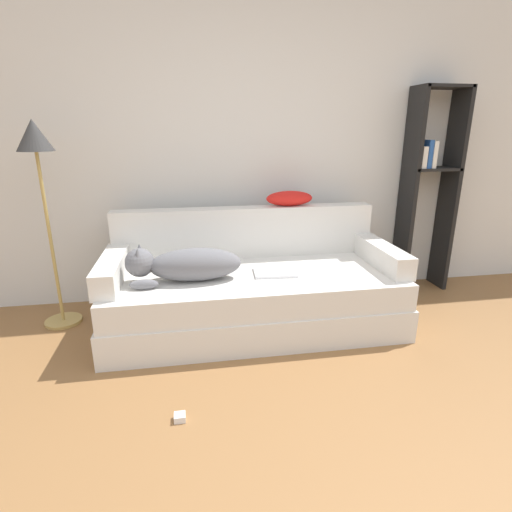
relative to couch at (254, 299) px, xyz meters
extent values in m
cube|color=silver|center=(0.16, 0.69, 1.14)|extent=(7.66, 0.06, 2.70)
cube|color=silver|center=(0.00, 0.00, -0.09)|extent=(2.11, 0.94, 0.23)
cube|color=silver|center=(0.00, -0.01, 0.12)|extent=(2.07, 0.90, 0.19)
cube|color=silver|center=(0.00, 0.40, 0.41)|extent=(2.07, 0.15, 0.40)
cube|color=silver|center=(-0.98, -0.01, 0.30)|extent=(0.15, 0.75, 0.16)
cube|color=silver|center=(0.98, -0.01, 0.30)|extent=(0.15, 0.75, 0.16)
ellipsoid|color=slate|center=(-0.42, -0.09, 0.33)|extent=(0.63, 0.26, 0.22)
sphere|color=slate|center=(-0.78, -0.09, 0.36)|extent=(0.19, 0.19, 0.19)
cone|color=slate|center=(-0.78, -0.14, 0.43)|extent=(0.07, 0.07, 0.09)
cone|color=slate|center=(-0.78, -0.04, 0.43)|extent=(0.07, 0.07, 0.09)
ellipsoid|color=slate|center=(-0.75, -0.21, 0.25)|extent=(0.19, 0.07, 0.07)
cube|color=silver|center=(0.14, -0.06, 0.22)|extent=(0.32, 0.25, 0.02)
ellipsoid|color=red|center=(0.36, 0.41, 0.67)|extent=(0.38, 0.14, 0.12)
cube|color=black|center=(1.45, 0.51, 0.67)|extent=(0.04, 0.26, 1.76)
cube|color=black|center=(1.84, 0.51, 0.67)|extent=(0.04, 0.26, 1.76)
cube|color=black|center=(1.65, 0.51, 1.53)|extent=(0.41, 0.26, 0.02)
cube|color=black|center=(1.65, 0.51, 0.88)|extent=(0.41, 0.26, 0.02)
cube|color=silver|center=(1.50, 0.49, 0.98)|extent=(0.04, 0.20, 0.18)
cube|color=#234C93|center=(1.55, 0.49, 1.01)|extent=(0.04, 0.20, 0.23)
cube|color=silver|center=(1.59, 0.49, 1.00)|extent=(0.04, 0.20, 0.22)
cylinder|color=tan|center=(-1.43, 0.28, -0.20)|extent=(0.27, 0.27, 0.02)
cylinder|color=tan|center=(-1.43, 0.28, 0.44)|extent=(0.02, 0.02, 1.25)
cone|color=#333333|center=(-1.43, 0.28, 1.17)|extent=(0.24, 0.24, 0.21)
cube|color=white|center=(-0.54, -0.97, -0.19)|extent=(0.06, 0.06, 0.04)
camera|label=1|loc=(-0.45, -2.70, 1.21)|focal=28.00mm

